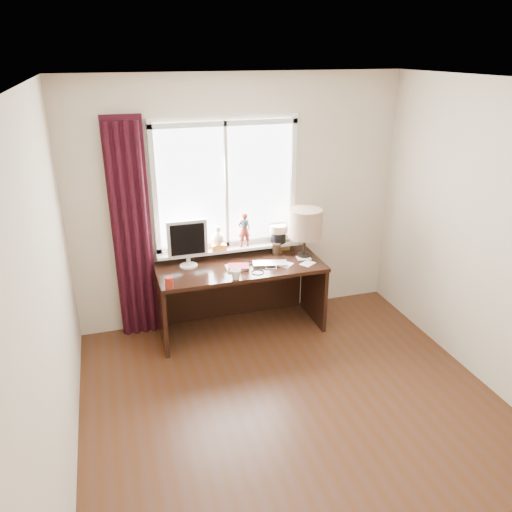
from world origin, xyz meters
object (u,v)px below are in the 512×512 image
object	(u,v)px
red_cup	(169,282)
monitor	(187,241)
table_lamp	(305,224)
mug	(236,274)
desk	(238,283)
laptop	(270,264)

from	to	relation	value
red_cup	monitor	size ratio (longest dim) A/B	0.22
table_lamp	mug	bearing A→B (deg)	-158.00
red_cup	desk	xyz separation A→B (m)	(0.76, 0.40, -0.30)
desk	table_lamp	distance (m)	0.94
desk	table_lamp	size ratio (longest dim) A/B	3.27
laptop	red_cup	distance (m)	1.09
laptop	red_cup	bearing A→B (deg)	-155.36
monitor	desk	bearing A→B (deg)	-3.85
mug	monitor	xyz separation A→B (m)	(-0.38, 0.43, 0.23)
desk	monitor	distance (m)	0.73
mug	red_cup	size ratio (longest dim) A/B	0.98
monitor	laptop	bearing A→B (deg)	-14.27
laptop	mug	bearing A→B (deg)	-139.36
laptop	monitor	distance (m)	0.87
desk	monitor	bearing A→B (deg)	176.15
mug	table_lamp	distance (m)	0.96
desk	table_lamp	world-z (taller)	table_lamp
red_cup	laptop	bearing A→B (deg)	12.04
red_cup	table_lamp	size ratio (longest dim) A/B	0.20
mug	red_cup	xyz separation A→B (m)	(-0.64, 0.00, 0.00)
laptop	monitor	bearing A→B (deg)	178.33
mug	monitor	bearing A→B (deg)	131.42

